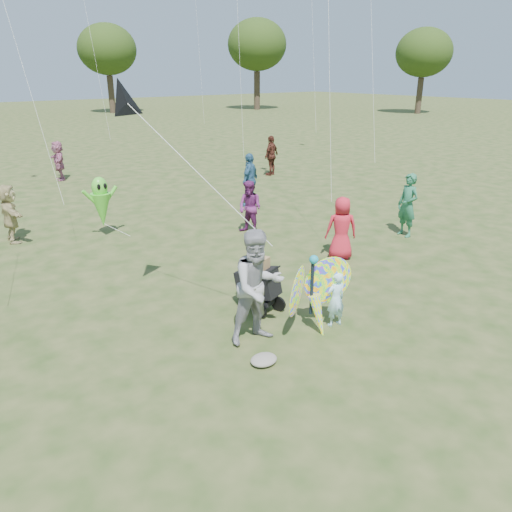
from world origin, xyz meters
The scene contains 15 objects.
ground centered at (0.00, 0.00, 0.00)m, with size 160.00×160.00×0.00m, color #51592B.
child_girl centered at (0.47, -0.01, 0.53)m, with size 0.39×0.25×1.06m, color #AFE4F8.
adult_man centered at (-0.98, 0.47, 1.02)m, with size 0.99×0.77×2.04m, color #939297.
grey_bag centered at (-1.40, -0.20, 0.07)m, with size 0.46×0.38×0.15m, color gray.
crowd_a centered at (3.20, 2.35, 0.80)m, with size 0.78×0.51×1.59m, color red.
crowd_c centered at (4.67, 7.91, 0.92)m, with size 1.08×0.45×1.84m, color #2E5C80.
crowd_d centered at (-2.89, 8.93, 0.81)m, with size 1.50×0.48×1.61m, color tan.
crowd_e centered at (2.71, 5.41, 0.77)m, with size 0.75×0.59×1.55m, color #66225E.
crowd_f centered at (6.06, 2.45, 0.90)m, with size 0.66×0.43×1.80m, color #266747.
crowd_h centered at (8.82, 11.65, 0.88)m, with size 1.04×0.43×1.77m, color #482118.
crowd_j centered at (0.96, 16.56, 0.84)m, with size 1.55×0.49×1.67m, color #B26687.
jogging_stroller centered at (-0.20, 1.49, 0.61)m, with size 0.72×1.13×1.09m.
butterfly_kite centered at (-0.02, 0.05, 0.74)m, with size 1.74×0.75×1.69m.
delta_kite_rig centered at (-2.11, 2.54, 3.95)m, with size 1.99×2.32×2.75m.
alien_kite centered at (-0.75, 7.74, 0.97)m, with size 1.12×0.69×1.74m.
Camera 1 is at (-5.87, -5.57, 4.47)m, focal length 35.00 mm.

